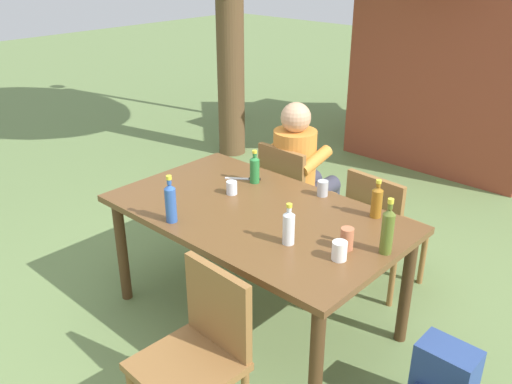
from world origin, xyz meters
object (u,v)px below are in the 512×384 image
(dining_table, at_px, (256,223))
(bottle_clear, at_px, (289,227))
(bottle_green, at_px, (255,169))
(cup_steel, at_px, (323,188))
(person_in_white_shirt, at_px, (301,168))
(bottle_amber, at_px, (377,201))
(chair_far_left, at_px, (291,192))
(chair_far_right, at_px, (381,225))
(cup_terracotta, at_px, (347,239))
(chair_near_right, at_px, (200,348))
(bottle_olive, at_px, (388,230))
(bottle_blue, at_px, (171,202))
(cup_glass, at_px, (232,188))
(brick_kiosk, at_px, (472,31))
(cup_white, at_px, (339,251))
(table_knife, at_px, (246,179))

(dining_table, xyz_separation_m, bottle_clear, (0.39, -0.17, 0.18))
(dining_table, bearing_deg, bottle_green, 133.87)
(cup_steel, bearing_deg, person_in_white_shirt, 138.49)
(bottle_amber, bearing_deg, dining_table, -143.87)
(dining_table, relative_size, bottle_clear, 7.58)
(chair_far_left, height_order, bottle_amber, bottle_amber)
(bottle_clear, distance_m, bottle_amber, 0.60)
(chair_far_right, distance_m, cup_terracotta, 0.93)
(chair_near_right, relative_size, bottle_olive, 2.87)
(chair_far_right, distance_m, bottle_green, 0.93)
(person_in_white_shirt, relative_size, bottle_blue, 4.20)
(chair_far_left, xyz_separation_m, bottle_olive, (1.20, -0.72, 0.41))
(cup_glass, distance_m, brick_kiosk, 3.78)
(bottle_green, xyz_separation_m, cup_steel, (0.45, 0.14, -0.05))
(bottle_clear, distance_m, cup_glass, 0.70)
(chair_far_right, xyz_separation_m, bottle_amber, (0.17, -0.41, 0.38))
(cup_white, bearing_deg, bottle_amber, 102.06)
(cup_glass, height_order, cup_white, cup_white)
(cup_glass, height_order, brick_kiosk, brick_kiosk)
(person_in_white_shirt, distance_m, cup_steel, 0.76)
(bottle_green, relative_size, cup_terracotta, 1.89)
(dining_table, relative_size, bottle_green, 7.81)
(table_knife, bearing_deg, cup_glass, -67.10)
(bottle_clear, bearing_deg, chair_far_right, 89.83)
(dining_table, relative_size, table_knife, 8.45)
(chair_far_right, height_order, bottle_olive, bottle_olive)
(bottle_blue, relative_size, bottle_olive, 0.92)
(chair_far_right, bearing_deg, dining_table, -115.39)
(chair_far_left, distance_m, cup_steel, 0.75)
(chair_far_left, relative_size, person_in_white_shirt, 0.74)
(person_in_white_shirt, xyz_separation_m, cup_steel, (0.56, -0.49, 0.16))
(chair_far_left, xyz_separation_m, table_knife, (0.03, -0.52, 0.29))
(chair_far_right, distance_m, bottle_olive, 0.93)
(dining_table, distance_m, chair_near_right, 0.93)
(chair_far_left, xyz_separation_m, cup_terracotta, (1.03, -0.83, 0.34))
(cup_steel, height_order, brick_kiosk, brick_kiosk)
(bottle_olive, bearing_deg, brick_kiosk, 107.94)
(table_knife, bearing_deg, bottle_green, 2.66)
(bottle_olive, height_order, cup_white, bottle_olive)
(bottle_amber, height_order, brick_kiosk, brick_kiosk)
(bottle_olive, distance_m, brick_kiosk, 3.93)
(chair_far_right, bearing_deg, bottle_clear, -90.17)
(chair_near_right, relative_size, bottle_clear, 3.78)
(chair_far_right, distance_m, bottle_blue, 1.46)
(dining_table, xyz_separation_m, chair_far_left, (-0.39, 0.82, -0.20))
(dining_table, xyz_separation_m, brick_kiosk, (-0.39, 3.81, 0.67))
(cup_glass, distance_m, cup_steel, 0.57)
(bottle_amber, distance_m, cup_terracotta, 0.43)
(chair_near_right, distance_m, cup_terracotta, 0.91)
(bottle_blue, bearing_deg, dining_table, 58.51)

